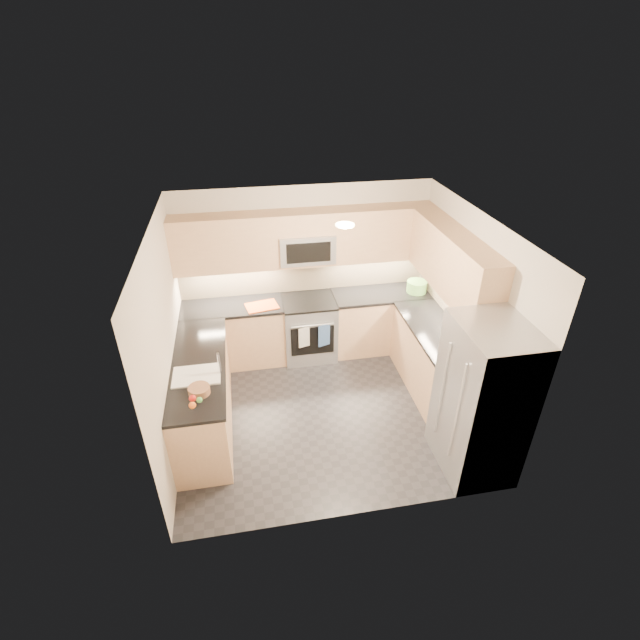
% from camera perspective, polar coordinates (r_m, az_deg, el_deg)
% --- Properties ---
extents(floor, '(3.60, 3.20, 0.00)m').
position_cam_1_polar(floor, '(6.17, 0.59, -10.87)').
color(floor, '#26262B').
rests_on(floor, ground).
extents(ceiling, '(3.60, 3.20, 0.02)m').
position_cam_1_polar(ceiling, '(4.87, 0.75, 11.60)').
color(ceiling, beige).
rests_on(ceiling, wall_back).
extents(wall_back, '(3.60, 0.02, 2.50)m').
position_cam_1_polar(wall_back, '(6.80, -1.90, 6.08)').
color(wall_back, beige).
rests_on(wall_back, floor).
extents(wall_front, '(3.60, 0.02, 2.50)m').
position_cam_1_polar(wall_front, '(4.18, 4.91, -12.50)').
color(wall_front, beige).
rests_on(wall_front, floor).
extents(wall_left, '(0.02, 3.20, 2.50)m').
position_cam_1_polar(wall_left, '(5.42, -18.40, -2.73)').
color(wall_left, beige).
rests_on(wall_left, floor).
extents(wall_right, '(0.02, 3.20, 2.50)m').
position_cam_1_polar(wall_right, '(5.98, 17.87, 0.71)').
color(wall_right, beige).
rests_on(wall_right, floor).
extents(base_cab_back_left, '(1.42, 0.60, 0.90)m').
position_cam_1_polar(base_cab_back_left, '(6.87, -10.43, -1.82)').
color(base_cab_back_left, '#DCAE84').
rests_on(base_cab_back_left, floor).
extents(base_cab_back_right, '(1.42, 0.60, 0.90)m').
position_cam_1_polar(base_cab_back_right, '(7.14, 7.25, -0.14)').
color(base_cab_back_right, '#DCAE84').
rests_on(base_cab_back_right, floor).
extents(base_cab_right, '(0.60, 1.70, 0.90)m').
position_cam_1_polar(base_cab_right, '(6.39, 13.74, -5.05)').
color(base_cab_right, '#DCAE84').
rests_on(base_cab_right, floor).
extents(base_cab_peninsula, '(0.60, 2.00, 0.90)m').
position_cam_1_polar(base_cab_peninsula, '(5.84, -14.18, -9.02)').
color(base_cab_peninsula, '#DCAE84').
rests_on(base_cab_peninsula, floor).
extents(countertop_back_left, '(1.42, 0.63, 0.04)m').
position_cam_1_polar(countertop_back_left, '(6.63, -10.81, 1.59)').
color(countertop_back_left, black).
rests_on(countertop_back_left, base_cab_back_left).
extents(countertop_back_right, '(1.42, 0.63, 0.04)m').
position_cam_1_polar(countertop_back_right, '(6.91, 7.51, 3.20)').
color(countertop_back_right, black).
rests_on(countertop_back_right, base_cab_back_right).
extents(countertop_right, '(0.63, 1.70, 0.04)m').
position_cam_1_polar(countertop_right, '(6.13, 14.28, -1.49)').
color(countertop_right, black).
rests_on(countertop_right, base_cab_right).
extents(countertop_peninsula, '(0.63, 2.00, 0.04)m').
position_cam_1_polar(countertop_peninsula, '(5.56, -14.79, -5.30)').
color(countertop_peninsula, black).
rests_on(countertop_peninsula, base_cab_peninsula).
extents(upper_cab_back, '(3.60, 0.35, 0.75)m').
position_cam_1_polar(upper_cab_back, '(6.42, -1.75, 10.08)').
color(upper_cab_back, '#DCAE84').
rests_on(upper_cab_back, wall_back).
extents(upper_cab_right, '(0.35, 1.95, 0.75)m').
position_cam_1_polar(upper_cab_right, '(5.86, 16.07, 6.76)').
color(upper_cab_right, '#DCAE84').
rests_on(upper_cab_right, wall_right).
extents(backsplash_back, '(3.60, 0.01, 0.51)m').
position_cam_1_polar(backsplash_back, '(6.82, -1.88, 5.64)').
color(backsplash_back, tan).
rests_on(backsplash_back, wall_back).
extents(backsplash_right, '(0.01, 2.30, 0.51)m').
position_cam_1_polar(backsplash_right, '(6.35, 16.00, 2.30)').
color(backsplash_right, tan).
rests_on(backsplash_right, wall_right).
extents(gas_range, '(0.76, 0.65, 0.91)m').
position_cam_1_polar(gas_range, '(6.90, -1.38, -1.05)').
color(gas_range, '#A0A2A8').
rests_on(gas_range, floor).
extents(range_cooktop, '(0.76, 0.65, 0.03)m').
position_cam_1_polar(range_cooktop, '(6.67, -1.43, 2.30)').
color(range_cooktop, black).
rests_on(range_cooktop, gas_range).
extents(oven_door_glass, '(0.62, 0.02, 0.45)m').
position_cam_1_polar(oven_door_glass, '(6.63, -0.92, -2.57)').
color(oven_door_glass, black).
rests_on(oven_door_glass, gas_range).
extents(oven_handle, '(0.60, 0.02, 0.02)m').
position_cam_1_polar(oven_handle, '(6.47, -0.91, -0.68)').
color(oven_handle, '#B2B5BA').
rests_on(oven_handle, gas_range).
extents(microwave, '(0.76, 0.40, 0.40)m').
position_cam_1_polar(microwave, '(6.44, -1.69, 8.97)').
color(microwave, '#A2A3AA').
rests_on(microwave, upper_cab_back).
extents(microwave_door, '(0.60, 0.01, 0.28)m').
position_cam_1_polar(microwave_door, '(6.25, -1.40, 8.27)').
color(microwave_door, black).
rests_on(microwave_door, microwave).
extents(refrigerator, '(0.70, 0.90, 1.80)m').
position_cam_1_polar(refrigerator, '(5.20, 19.28, -9.31)').
color(refrigerator, '#9B9DA3').
rests_on(refrigerator, floor).
extents(fridge_handle_left, '(0.02, 0.02, 1.20)m').
position_cam_1_polar(fridge_handle_left, '(4.90, 16.47, -10.88)').
color(fridge_handle_left, '#B2B5BA').
rests_on(fridge_handle_left, refrigerator).
extents(fridge_handle_right, '(0.02, 0.02, 1.20)m').
position_cam_1_polar(fridge_handle_right, '(5.14, 14.81, -8.30)').
color(fridge_handle_right, '#B2B5BA').
rests_on(fridge_handle_right, refrigerator).
extents(sink_basin, '(0.52, 0.38, 0.16)m').
position_cam_1_polar(sink_basin, '(5.38, -14.85, -7.20)').
color(sink_basin, white).
rests_on(sink_basin, base_cab_peninsula).
extents(faucet, '(0.03, 0.03, 0.28)m').
position_cam_1_polar(faucet, '(5.24, -12.31, -5.25)').
color(faucet, silver).
rests_on(faucet, countertop_peninsula).
extents(utensil_bowl, '(0.39, 0.39, 0.17)m').
position_cam_1_polar(utensil_bowl, '(6.99, 11.81, 4.05)').
color(utensil_bowl, '#5D9E43').
rests_on(utensil_bowl, countertop_back_right).
extents(cutting_board, '(0.49, 0.38, 0.01)m').
position_cam_1_polar(cutting_board, '(6.53, -7.17, 1.71)').
color(cutting_board, '#DF5015').
rests_on(cutting_board, countertop_back_left).
extents(fruit_basket, '(0.28, 0.28, 0.08)m').
position_cam_1_polar(fruit_basket, '(5.08, -14.65, -8.36)').
color(fruit_basket, '#9C6948').
rests_on(fruit_basket, countertop_peninsula).
extents(fruit_apple, '(0.07, 0.07, 0.07)m').
position_cam_1_polar(fruit_apple, '(4.87, -15.42, -9.28)').
color(fruit_apple, red).
rests_on(fruit_apple, fruit_basket).
extents(fruit_pear, '(0.06, 0.06, 0.06)m').
position_cam_1_polar(fruit_pear, '(4.84, -14.62, -9.50)').
color(fruit_pear, '#4EA848').
rests_on(fruit_pear, fruit_basket).
extents(dish_towel_check, '(0.16, 0.06, 0.31)m').
position_cam_1_polar(dish_towel_check, '(6.52, -1.98, -2.14)').
color(dish_towel_check, white).
rests_on(dish_towel_check, oven_handle).
extents(dish_towel_blue, '(0.18, 0.07, 0.35)m').
position_cam_1_polar(dish_towel_blue, '(6.56, 0.50, -1.90)').
color(dish_towel_blue, '#345690').
rests_on(dish_towel_blue, oven_handle).
extents(fruit_orange, '(0.07, 0.07, 0.07)m').
position_cam_1_polar(fruit_orange, '(4.79, -15.43, -10.10)').
color(fruit_orange, orange).
rests_on(fruit_orange, fruit_basket).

